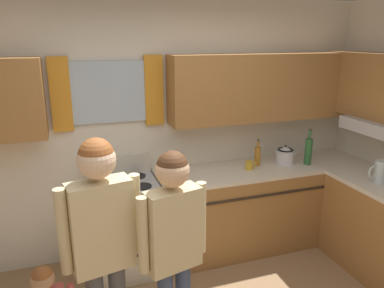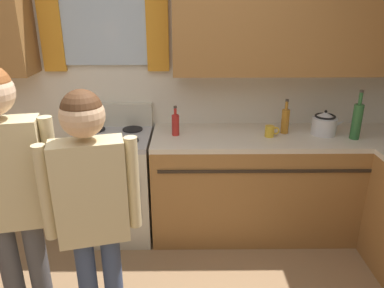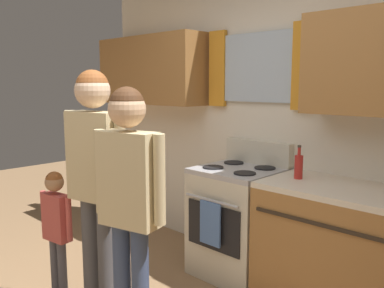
{
  "view_description": "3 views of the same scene",
  "coord_description": "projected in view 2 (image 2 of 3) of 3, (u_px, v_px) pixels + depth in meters",
  "views": [
    {
      "loc": [
        -0.77,
        -1.71,
        2.22
      ],
      "look_at": [
        0.11,
        0.88,
        1.42
      ],
      "focal_mm": 34.59,
      "sensor_mm": 36.0,
      "label": 1
    },
    {
      "loc": [
        0.28,
        -1.34,
        1.95
      ],
      "look_at": [
        0.31,
        0.71,
        1.15
      ],
      "focal_mm": 34.9,
      "sensor_mm": 36.0,
      "label": 2
    },
    {
      "loc": [
        1.6,
        -1.03,
        1.58
      ],
      "look_at": [
        0.01,
        0.61,
        1.24
      ],
      "focal_mm": 37.62,
      "sensor_mm": 36.0,
      "label": 3
    }
  ],
  "objects": [
    {
      "name": "kitchen_counter_run",
      "position": [
        338.0,
        204.0,
        2.91
      ],
      "size": [
        2.31,
        1.92,
        0.9
      ],
      "color": "#9E6B38",
      "rests_on": "ground"
    },
    {
      "name": "adult_in_plaid",
      "position": [
        92.0,
        202.0,
        1.89
      ],
      "size": [
        0.48,
        0.23,
        1.57
      ],
      "color": "#38476B",
      "rests_on": "ground"
    },
    {
      "name": "bottle_sauce_red",
      "position": [
        176.0,
        124.0,
        3.03
      ],
      "size": [
        0.06,
        0.06,
        0.25
      ],
      "color": "red",
      "rests_on": "kitchen_counter_run"
    },
    {
      "name": "mug_mustard_yellow",
      "position": [
        270.0,
        131.0,
        3.01
      ],
      "size": [
        0.12,
        0.08,
        0.09
      ],
      "color": "gold",
      "rests_on": "kitchen_counter_run"
    },
    {
      "name": "stove_oven",
      "position": [
        115.0,
        182.0,
        3.21
      ],
      "size": [
        0.64,
        0.67,
        1.1
      ],
      "color": "beige",
      "rests_on": "ground"
    },
    {
      "name": "stovetop_kettle",
      "position": [
        324.0,
        123.0,
        3.05
      ],
      "size": [
        0.27,
        0.2,
        0.21
      ],
      "color": "silver",
      "rests_on": "kitchen_counter_run"
    },
    {
      "name": "adult_holding_child",
      "position": [
        8.0,
        185.0,
        1.91
      ],
      "size": [
        0.51,
        0.23,
        1.67
      ],
      "color": "#4C4C51",
      "rests_on": "ground"
    },
    {
      "name": "bottle_oil_amber",
      "position": [
        285.0,
        120.0,
        3.08
      ],
      "size": [
        0.06,
        0.06,
        0.29
      ],
      "color": "#B27223",
      "rests_on": "kitchen_counter_run"
    },
    {
      "name": "bottle_wine_green",
      "position": [
        357.0,
        120.0,
        2.93
      ],
      "size": [
        0.08,
        0.08,
        0.39
      ],
      "color": "#2D6633",
      "rests_on": "kitchen_counter_run"
    },
    {
      "name": "back_wall_unit",
      "position": [
        159.0,
        60.0,
        3.11
      ],
      "size": [
        4.6,
        0.42,
        2.6
      ],
      "color": "silver",
      "rests_on": "ground"
    }
  ]
}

